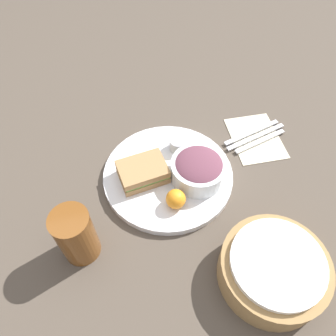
{
  "coord_description": "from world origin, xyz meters",
  "views": [
    {
      "loc": [
        0.09,
        0.45,
        0.66
      ],
      "look_at": [
        0.0,
        0.0,
        0.04
      ],
      "focal_mm": 35.0,
      "sensor_mm": 36.0,
      "label": 1
    }
  ],
  "objects_px": {
    "dressing_cup": "(178,144)",
    "knife": "(256,137)",
    "bread_basket": "(273,269)",
    "sandwich": "(143,173)",
    "drink_glass": "(76,235)",
    "salad_bowl": "(198,168)",
    "spoon": "(260,141)",
    "fork": "(252,132)",
    "plate": "(168,175)"
  },
  "relations": [
    {
      "from": "plate",
      "to": "salad_bowl",
      "type": "xyz_separation_m",
      "value": [
        -0.07,
        0.02,
        0.04
      ]
    },
    {
      "from": "plate",
      "to": "dressing_cup",
      "type": "distance_m",
      "value": 0.09
    },
    {
      "from": "drink_glass",
      "to": "plate",
      "type": "bearing_deg",
      "value": -145.26
    },
    {
      "from": "sandwich",
      "to": "dressing_cup",
      "type": "xyz_separation_m",
      "value": [
        -0.1,
        -0.07,
        -0.0
      ]
    },
    {
      "from": "salad_bowl",
      "to": "dressing_cup",
      "type": "height_order",
      "value": "salad_bowl"
    },
    {
      "from": "salad_bowl",
      "to": "drink_glass",
      "type": "bearing_deg",
      "value": 23.83
    },
    {
      "from": "sandwich",
      "to": "salad_bowl",
      "type": "distance_m",
      "value": 0.13
    },
    {
      "from": "dressing_cup",
      "to": "bread_basket",
      "type": "bearing_deg",
      "value": 107.65
    },
    {
      "from": "sandwich",
      "to": "fork",
      "type": "xyz_separation_m",
      "value": [
        -0.31,
        -0.1,
        -0.03
      ]
    },
    {
      "from": "salad_bowl",
      "to": "spoon",
      "type": "relative_size",
      "value": 0.82
    },
    {
      "from": "salad_bowl",
      "to": "spoon",
      "type": "height_order",
      "value": "salad_bowl"
    },
    {
      "from": "salad_bowl",
      "to": "dressing_cup",
      "type": "xyz_separation_m",
      "value": [
        0.03,
        -0.1,
        -0.02
      ]
    },
    {
      "from": "bread_basket",
      "to": "sandwich",
      "type": "bearing_deg",
      "value": -52.44
    },
    {
      "from": "spoon",
      "to": "sandwich",
      "type": "bearing_deg",
      "value": 174.08
    },
    {
      "from": "knife",
      "to": "drink_glass",
      "type": "bearing_deg",
      "value": -171.51
    },
    {
      "from": "fork",
      "to": "knife",
      "type": "distance_m",
      "value": 0.02
    },
    {
      "from": "fork",
      "to": "spoon",
      "type": "distance_m",
      "value": 0.04
    },
    {
      "from": "dressing_cup",
      "to": "sandwich",
      "type": "bearing_deg",
      "value": 36.3
    },
    {
      "from": "dressing_cup",
      "to": "knife",
      "type": "relative_size",
      "value": 0.24
    },
    {
      "from": "plate",
      "to": "sandwich",
      "type": "relative_size",
      "value": 2.54
    },
    {
      "from": "knife",
      "to": "plate",
      "type": "bearing_deg",
      "value": 180.0
    },
    {
      "from": "sandwich",
      "to": "spoon",
      "type": "height_order",
      "value": "sandwich"
    },
    {
      "from": "knife",
      "to": "spoon",
      "type": "distance_m",
      "value": 0.02
    },
    {
      "from": "drink_glass",
      "to": "bread_basket",
      "type": "distance_m",
      "value": 0.39
    },
    {
      "from": "plate",
      "to": "knife",
      "type": "relative_size",
      "value": 1.71
    },
    {
      "from": "drink_glass",
      "to": "fork",
      "type": "xyz_separation_m",
      "value": [
        -0.46,
        -0.24,
        -0.06
      ]
    },
    {
      "from": "sandwich",
      "to": "knife",
      "type": "distance_m",
      "value": 0.33
    },
    {
      "from": "plate",
      "to": "dressing_cup",
      "type": "height_order",
      "value": "dressing_cup"
    },
    {
      "from": "spoon",
      "to": "drink_glass",
      "type": "bearing_deg",
      "value": -173.48
    },
    {
      "from": "dressing_cup",
      "to": "bread_basket",
      "type": "height_order",
      "value": "bread_basket"
    },
    {
      "from": "sandwich",
      "to": "dressing_cup",
      "type": "distance_m",
      "value": 0.12
    },
    {
      "from": "salad_bowl",
      "to": "bread_basket",
      "type": "distance_m",
      "value": 0.27
    },
    {
      "from": "sandwich",
      "to": "bread_basket",
      "type": "height_order",
      "value": "bread_basket"
    },
    {
      "from": "dressing_cup",
      "to": "knife",
      "type": "height_order",
      "value": "dressing_cup"
    },
    {
      "from": "salad_bowl",
      "to": "knife",
      "type": "xyz_separation_m",
      "value": [
        -0.19,
        -0.1,
        -0.04
      ]
    },
    {
      "from": "dressing_cup",
      "to": "knife",
      "type": "bearing_deg",
      "value": -177.63
    },
    {
      "from": "knife",
      "to": "spoon",
      "type": "height_order",
      "value": "same"
    },
    {
      "from": "spoon",
      "to": "bread_basket",
      "type": "bearing_deg",
      "value": -125.38
    },
    {
      "from": "bread_basket",
      "to": "knife",
      "type": "relative_size",
      "value": 1.14
    },
    {
      "from": "sandwich",
      "to": "knife",
      "type": "height_order",
      "value": "sandwich"
    },
    {
      "from": "drink_glass",
      "to": "spoon",
      "type": "relative_size",
      "value": 0.85
    },
    {
      "from": "dressing_cup",
      "to": "fork",
      "type": "distance_m",
      "value": 0.21
    },
    {
      "from": "dressing_cup",
      "to": "fork",
      "type": "relative_size",
      "value": 0.26
    },
    {
      "from": "salad_bowl",
      "to": "knife",
      "type": "relative_size",
      "value": 0.7
    },
    {
      "from": "dressing_cup",
      "to": "fork",
      "type": "xyz_separation_m",
      "value": [
        -0.21,
        -0.03,
        -0.03
      ]
    },
    {
      "from": "plate",
      "to": "spoon",
      "type": "bearing_deg",
      "value": -166.4
    },
    {
      "from": "salad_bowl",
      "to": "fork",
      "type": "xyz_separation_m",
      "value": [
        -0.18,
        -0.12,
        -0.04
      ]
    },
    {
      "from": "knife",
      "to": "bread_basket",
      "type": "bearing_deg",
      "value": -123.78
    },
    {
      "from": "drink_glass",
      "to": "knife",
      "type": "distance_m",
      "value": 0.52
    },
    {
      "from": "bread_basket",
      "to": "spoon",
      "type": "height_order",
      "value": "bread_basket"
    }
  ]
}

